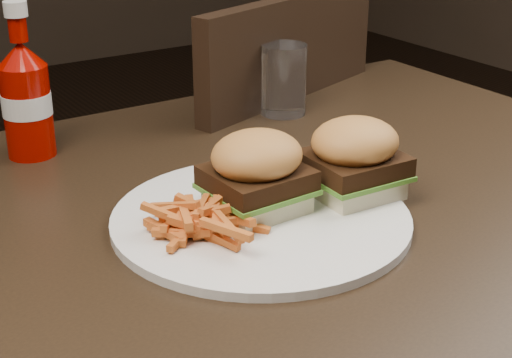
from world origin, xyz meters
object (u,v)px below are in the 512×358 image
chair_far (203,232)px  ketchup_bottle (28,113)px  plate (261,219)px  tumbler (284,80)px  dining_table (240,216)px

chair_far → ketchup_bottle: bearing=11.3°
ketchup_bottle → plate: bearing=-67.0°
tumbler → chair_far: bearing=91.8°
plate → tumbler: 0.39m
dining_table → ketchup_bottle: ketchup_bottle is taller
dining_table → tumbler: bearing=46.1°
plate → ketchup_bottle: 0.38m
tumbler → plate: bearing=-128.6°
plate → tumbler: bearing=51.4°
chair_far → tumbler: tumbler is taller
dining_table → chair_far: 0.62m
chair_far → ketchup_bottle: ketchup_bottle is taller
chair_far → ketchup_bottle: size_ratio=3.52×
ketchup_bottle → tumbler: (0.39, -0.04, -0.01)m
chair_far → tumbler: 0.46m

